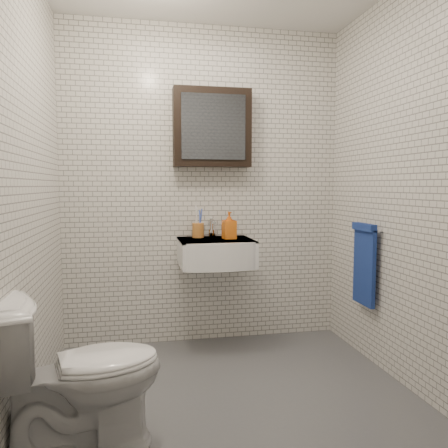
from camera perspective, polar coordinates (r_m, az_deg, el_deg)
name	(u,v)px	position (r m, az deg, el deg)	size (l,w,h in m)	color
ground	(231,395)	(2.80, 0.87, -21.47)	(2.20, 2.00, 0.01)	#53565B
room_shell	(231,148)	(2.52, 0.91, 9.86)	(2.22, 2.02, 2.51)	silver
washbasin	(217,252)	(3.27, -0.96, -3.72)	(0.55, 0.50, 0.20)	white
faucet	(212,228)	(3.45, -1.54, -0.58)	(0.06, 0.20, 0.15)	silver
mirror_cabinet	(212,128)	(3.45, -1.56, 12.43)	(0.60, 0.15, 0.60)	black
towel_rail	(364,261)	(3.25, 17.87, -4.59)	(0.09, 0.30, 0.58)	silver
toothbrush_cup	(198,229)	(3.42, -3.39, -0.71)	(0.09, 0.09, 0.25)	#B56E2D
soap_bottle	(229,225)	(3.32, 0.68, -0.17)	(0.09, 0.10, 0.21)	orange
toilet	(81,373)	(2.25, -18.21, -18.02)	(0.43, 0.75, 0.77)	white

